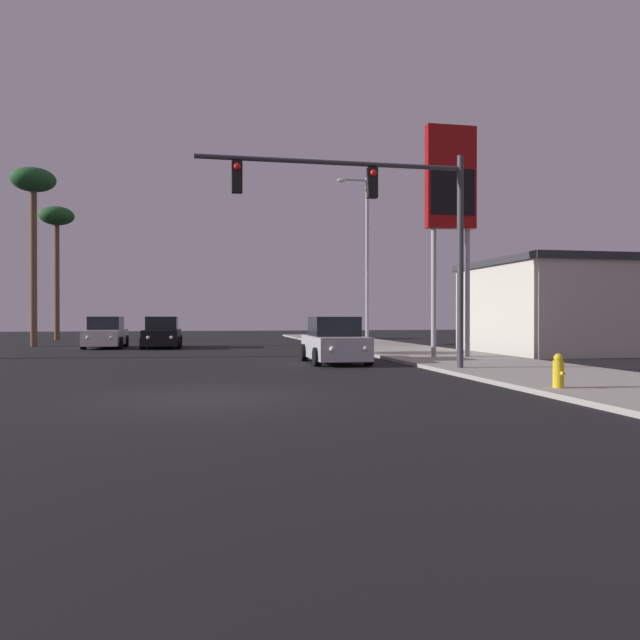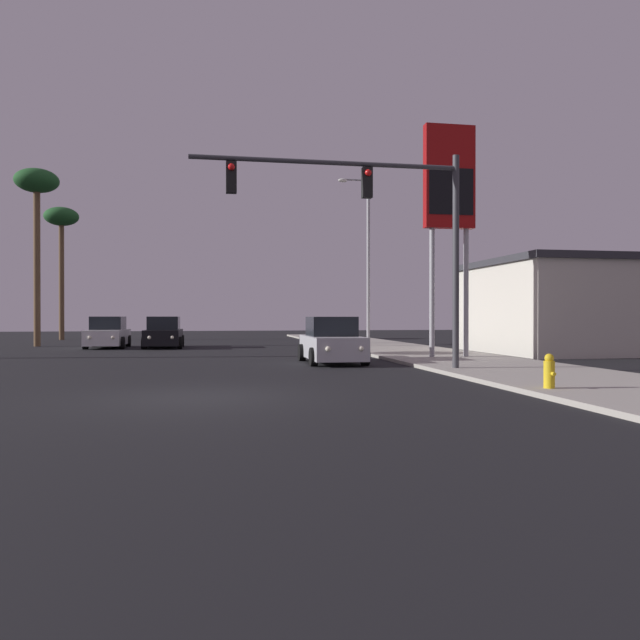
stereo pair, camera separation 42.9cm
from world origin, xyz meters
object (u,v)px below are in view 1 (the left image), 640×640
(street_lamp, at_px, (365,252))
(car_black, at_px, (162,334))
(car_white, at_px, (106,334))
(gas_station_sign, at_px, (451,190))
(palm_tree_mid, at_px, (33,191))
(car_silver, at_px, (334,342))
(traffic_light_mast, at_px, (386,214))
(fire_hydrant, at_px, (558,371))
(palm_tree_far, at_px, (57,224))

(street_lamp, bearing_deg, car_black, 169.33)
(car_white, bearing_deg, gas_station_sign, 141.90)
(car_black, height_order, street_lamp, street_lamp)
(street_lamp, height_order, palm_tree_mid, palm_tree_mid)
(car_black, bearing_deg, car_white, -7.87)
(street_lamp, height_order, gas_station_sign, same)
(car_silver, distance_m, street_lamp, 11.79)
(traffic_light_mast, bearing_deg, street_lamp, 77.30)
(car_silver, distance_m, gas_station_sign, 7.63)
(car_silver, height_order, street_lamp, street_lamp)
(car_silver, bearing_deg, fire_hydrant, 107.70)
(car_black, bearing_deg, car_silver, 119.83)
(street_lamp, xyz_separation_m, fire_hydrant, (-0.98, -19.85, -4.63))
(gas_station_sign, distance_m, fire_hydrant, 12.24)
(traffic_light_mast, bearing_deg, car_silver, 99.33)
(traffic_light_mast, xyz_separation_m, palm_tree_mid, (-14.54, 19.25, 3.90))
(car_white, distance_m, street_lamp, 14.50)
(car_white, xyz_separation_m, car_silver, (9.69, -12.69, 0.00))
(traffic_light_mast, height_order, fire_hydrant, traffic_light_mast)
(car_white, xyz_separation_m, gas_station_sign, (14.51, -11.89, 5.86))
(car_black, bearing_deg, traffic_light_mast, 115.35)
(street_lamp, bearing_deg, car_white, 169.73)
(car_silver, bearing_deg, gas_station_sign, -169.79)
(car_silver, xyz_separation_m, fire_hydrant, (2.93, -9.62, -0.27))
(gas_station_sign, relative_size, fire_hydrant, 11.84)
(car_silver, xyz_separation_m, street_lamp, (3.92, 10.23, 4.36))
(street_lamp, xyz_separation_m, gas_station_sign, (0.90, -9.42, 1.50))
(traffic_light_mast, bearing_deg, fire_hydrant, -67.63)
(car_black, bearing_deg, fire_hydrant, 114.85)
(car_black, distance_m, palm_tree_mid, 11.02)
(car_black, distance_m, gas_station_sign, 17.29)
(gas_station_sign, height_order, fire_hydrant, gas_station_sign)
(car_black, relative_size, fire_hydrant, 5.69)
(street_lamp, distance_m, palm_tree_far, 24.07)
(traffic_light_mast, distance_m, street_lamp, 14.73)
(palm_tree_mid, relative_size, palm_tree_far, 1.05)
(fire_hydrant, bearing_deg, traffic_light_mast, 112.37)
(car_black, relative_size, street_lamp, 0.48)
(car_white, relative_size, car_silver, 1.00)
(palm_tree_mid, xyz_separation_m, palm_tree_far, (-0.87, 10.00, -0.40))
(street_lamp, distance_m, palm_tree_mid, 18.77)
(gas_station_sign, xyz_separation_m, fire_hydrant, (-1.89, -10.42, -6.13))
(gas_station_sign, bearing_deg, palm_tree_far, 128.81)
(palm_tree_mid, bearing_deg, palm_tree_far, 94.99)
(palm_tree_far, bearing_deg, street_lamp, -38.60)
(car_white, bearing_deg, fire_hydrant, 120.72)
(car_black, distance_m, car_silver, 13.97)
(car_black, xyz_separation_m, gas_station_sign, (11.57, -11.43, 5.86))
(traffic_light_mast, height_order, palm_tree_far, palm_tree_far)
(car_white, relative_size, street_lamp, 0.48)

